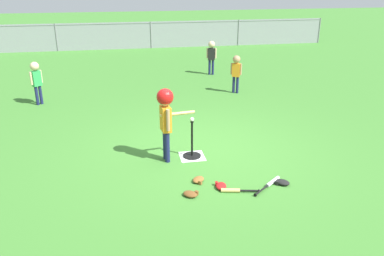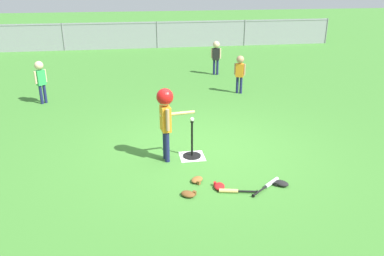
{
  "view_description": "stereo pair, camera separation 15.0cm",
  "coord_description": "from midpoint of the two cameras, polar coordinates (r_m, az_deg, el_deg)",
  "views": [
    {
      "loc": [
        -1.42,
        -6.42,
        3.04
      ],
      "look_at": [
        -0.26,
        -0.24,
        0.55
      ],
      "focal_mm": 36.32,
      "sensor_mm": 36.0,
      "label": 1
    },
    {
      "loc": [
        -1.27,
        -6.45,
        3.04
      ],
      "look_at": [
        -0.26,
        -0.24,
        0.55
      ],
      "focal_mm": 36.32,
      "sensor_mm": 36.0,
      "label": 2
    }
  ],
  "objects": [
    {
      "name": "ground_plane",
      "position": [
        7.24,
        1.12,
        -3.24
      ],
      "size": [
        60.0,
        60.0,
        0.0
      ],
      "primitive_type": "plane",
      "color": "#3D7A2D"
    },
    {
      "name": "glove_outfield_drop",
      "position": [
        6.0,
        3.53,
        -8.48
      ],
      "size": [
        0.21,
        0.26,
        0.07
      ],
      "color": "#B21919",
      "rests_on": "ground_plane"
    },
    {
      "name": "batter_child",
      "position": [
        6.52,
        -4.54,
        2.62
      ],
      "size": [
        0.65,
        0.37,
        1.3
      ],
      "color": "#191E4C",
      "rests_on": "ground_plane"
    },
    {
      "name": "glove_near_bats",
      "position": [
        5.79,
        -0.97,
        -9.67
      ],
      "size": [
        0.27,
        0.26,
        0.07
      ],
      "color": "brown",
      "rests_on": "ground_plane"
    },
    {
      "name": "outfield_fence",
      "position": [
        17.66,
        -6.3,
        13.55
      ],
      "size": [
        16.06,
        0.06,
        1.15
      ],
      "color": "slate",
      "rests_on": "ground_plane"
    },
    {
      "name": "home_plate",
      "position": [
        6.99,
        -0.62,
        -4.17
      ],
      "size": [
        0.44,
        0.44,
        0.01
      ],
      "primitive_type": "cube",
      "color": "white",
      "rests_on": "ground_plane"
    },
    {
      "name": "fielder_near_right",
      "position": [
        12.69,
        2.53,
        10.92
      ],
      "size": [
        0.31,
        0.21,
        1.08
      ],
      "color": "#191E4C",
      "rests_on": "ground_plane"
    },
    {
      "name": "baseball_on_tee",
      "position": [
        6.71,
        -0.64,
        1.27
      ],
      "size": [
        0.07,
        0.07,
        0.07
      ],
      "primitive_type": "sphere",
      "color": "white",
      "rests_on": "batting_tee"
    },
    {
      "name": "glove_by_plate",
      "position": [
        6.16,
        0.25,
        -7.61
      ],
      "size": [
        0.26,
        0.27,
        0.07
      ],
      "color": "brown",
      "rests_on": "ground_plane"
    },
    {
      "name": "fielder_near_left",
      "position": [
        10.66,
        6.09,
        8.6
      ],
      "size": [
        0.28,
        0.21,
        1.04
      ],
      "color": "#191E4C",
      "rests_on": "ground_plane"
    },
    {
      "name": "batting_tee",
      "position": [
        6.94,
        -0.62,
        -3.41
      ],
      "size": [
        0.32,
        0.32,
        0.67
      ],
      "color": "black",
      "rests_on": "ground_plane"
    },
    {
      "name": "spare_bat_silver",
      "position": [
        6.18,
        10.75,
        -7.99
      ],
      "size": [
        0.57,
        0.48,
        0.06
      ],
      "color": "silver",
      "rests_on": "ground_plane"
    },
    {
      "name": "glove_tossed_aside",
      "position": [
        6.23,
        12.46,
        -7.79
      ],
      "size": [
        0.27,
        0.27,
        0.07
      ],
      "color": "black",
      "rests_on": "ground_plane"
    },
    {
      "name": "fielder_deep_right",
      "position": [
        10.37,
        -22.31,
        6.89
      ],
      "size": [
        0.25,
        0.24,
        1.08
      ],
      "color": "#191E4C",
      "rests_on": "ground_plane"
    },
    {
      "name": "spare_bat_wood",
      "position": [
        5.91,
        5.53,
        -9.11
      ],
      "size": [
        0.57,
        0.18,
        0.06
      ],
      "color": "#DBB266",
      "rests_on": "ground_plane"
    }
  ]
}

